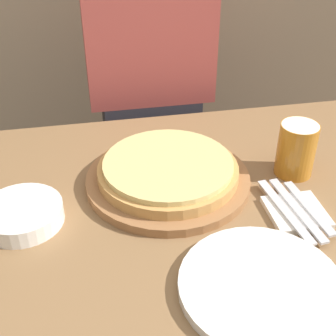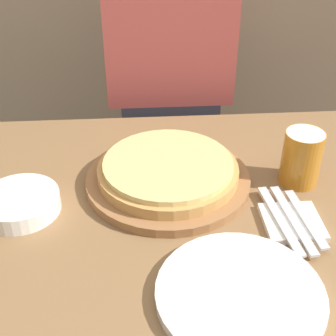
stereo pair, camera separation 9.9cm
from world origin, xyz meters
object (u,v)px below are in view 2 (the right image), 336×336
(dinner_plate, at_px, (240,294))
(dinner_knife, at_px, (293,219))
(beer_glass, at_px, (302,156))
(spoon, at_px, (306,218))
(pizza_on_board, at_px, (168,174))
(diner_person, at_px, (169,111))
(side_bowl, at_px, (20,203))
(fork, at_px, (280,219))

(dinner_plate, distance_m, dinner_knife, 0.22)
(beer_glass, xyz_separation_m, spoon, (-0.03, -0.14, -0.05))
(pizza_on_board, height_order, diner_person, diner_person)
(spoon, bearing_deg, diner_person, 108.25)
(pizza_on_board, height_order, side_bowl, pizza_on_board)
(fork, xyz_separation_m, diner_person, (-0.17, 0.65, -0.10))
(pizza_on_board, height_order, dinner_knife, pizza_on_board)
(dinner_plate, relative_size, diner_person, 0.21)
(diner_person, bearing_deg, pizza_on_board, -94.28)
(beer_glass, xyz_separation_m, dinner_plate, (-0.19, -0.31, -0.06))
(side_bowl, height_order, diner_person, diner_person)
(pizza_on_board, xyz_separation_m, dinner_knife, (0.23, -0.15, -0.01))
(pizza_on_board, xyz_separation_m, dinner_plate, (0.09, -0.32, -0.02))
(pizza_on_board, relative_size, fork, 1.72)
(spoon, bearing_deg, pizza_on_board, 149.16)
(dinner_knife, bearing_deg, side_bowl, 171.34)
(beer_glass, bearing_deg, dinner_knife, -110.65)
(pizza_on_board, bearing_deg, spoon, -30.84)
(spoon, bearing_deg, fork, -180.00)
(side_bowl, relative_size, fork, 0.77)
(side_bowl, bearing_deg, beer_glass, 5.86)
(pizza_on_board, bearing_deg, dinner_plate, -73.85)
(fork, distance_m, diner_person, 0.68)
(side_bowl, height_order, dinner_knife, side_bowl)
(fork, bearing_deg, beer_glass, 60.95)
(beer_glass, xyz_separation_m, fork, (-0.08, -0.14, -0.05))
(diner_person, bearing_deg, fork, -75.79)
(dinner_plate, distance_m, fork, 0.20)
(dinner_plate, distance_m, spoon, 0.23)
(fork, bearing_deg, pizza_on_board, 143.36)
(pizza_on_board, xyz_separation_m, spoon, (0.25, -0.15, -0.01))
(pizza_on_board, bearing_deg, diner_person, 85.72)
(dinner_knife, bearing_deg, pizza_on_board, 146.48)
(beer_glass, height_order, side_bowl, beer_glass)
(beer_glass, xyz_separation_m, diner_person, (-0.24, 0.51, -0.15))
(dinner_knife, bearing_deg, spoon, 0.00)
(dinner_knife, height_order, spoon, same)
(side_bowl, distance_m, dinner_knife, 0.53)
(pizza_on_board, bearing_deg, dinner_knife, -33.52)
(dinner_plate, xyz_separation_m, dinner_knife, (0.14, 0.17, 0.01))
(dinner_plate, relative_size, side_bowl, 1.74)
(dinner_plate, relative_size, spoon, 1.57)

